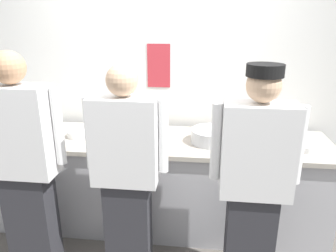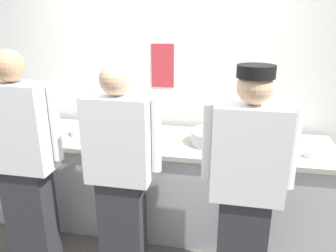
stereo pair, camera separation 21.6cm
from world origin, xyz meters
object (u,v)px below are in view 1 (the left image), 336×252
Objects in this scene: plate_stack_front at (79,133)px; ramekin_yellow_sauce at (309,150)px; mixing_bowl_steel at (212,136)px; chef_far_right at (254,181)px; sheet_tray at (34,134)px; chefs_knife at (130,133)px; squeeze_bottle_primary at (157,124)px; chef_near_left at (24,164)px; plate_stack_rear at (266,133)px; deli_cup at (162,133)px; ramekin_orange_sauce at (95,140)px; chef_center at (126,172)px; ramekin_green_sauce at (254,145)px.

plate_stack_front is 2.70× the size of ramekin_yellow_sauce.
plate_stack_front is 1.21m from mixing_bowl_steel.
chef_far_right reaches higher than sheet_tray.
mixing_bowl_steel is 1.36× the size of chefs_knife.
ramekin_yellow_sauce is at bearing -4.01° from plate_stack_front.
squeeze_bottle_primary is at bearing 167.05° from ramekin_yellow_sauce.
chef_near_left is 0.69m from plate_stack_front.
plate_stack_rear is 1.26m from chefs_knife.
squeeze_bottle_primary is at bearing 162.73° from mixing_bowl_steel.
sheet_tray is at bearing -175.05° from plate_stack_rear.
deli_cup is (-0.73, 0.75, 0.04)m from chef_far_right.
plate_stack_front is at bearing 155.09° from chef_far_right.
chef_near_left is 15.74× the size of ramekin_orange_sauce.
ramekin_orange_sauce is (0.19, -0.12, -0.01)m from plate_stack_front.
squeeze_bottle_primary is (-0.51, 0.16, 0.04)m from mixing_bowl_steel.
squeeze_bottle_primary is (0.11, 0.78, 0.11)m from chef_center.
chef_far_right is 3.70× the size of sheet_tray.
chef_far_right is 20.68× the size of ramekin_yellow_sauce.
chef_near_left is 2.21m from ramekin_yellow_sauce.
plate_stack_rear is 0.95m from deli_cup.
chefs_knife is (0.26, 0.25, -0.01)m from ramekin_orange_sauce.
ramekin_green_sauce is at bearing 1.70° from ramekin_orange_sauce.
ramekin_yellow_sauce is at bearing 13.94° from chef_near_left.
squeeze_bottle_primary reaches higher than ramekin_green_sauce.
ramekin_yellow_sauce is (1.40, 0.48, 0.04)m from chef_center.
ramekin_yellow_sauce reaches higher than ramekin_green_sauce.
chef_far_right is at bearing -19.33° from sheet_tray.
plate_stack_rear is 1.01m from squeeze_bottle_primary.
chef_far_right reaches higher than squeeze_bottle_primary.
chef_near_left reaches higher than ramekin_yellow_sauce.
squeeze_bottle_primary is at bearing 12.61° from plate_stack_front.
squeeze_bottle_primary is (-0.79, 0.85, 0.09)m from chef_far_right.
chefs_knife is at bearing 167.75° from deli_cup.
chef_center is at bearing -51.20° from ramekin_orange_sauce.
chefs_knife is at bearing 100.90° from chef_center.
mixing_bowl_steel is at bearing 0.40° from sheet_tray.
ramekin_green_sauce is 1.02× the size of deli_cup.
chef_near_left is 0.75m from chef_center.
chef_near_left is at bearing -135.94° from squeeze_bottle_primary.
mixing_bowl_steel is 1.79× the size of squeeze_bottle_primary.
chef_far_right reaches higher than mixing_bowl_steel.
ramekin_green_sauce is at bearing -10.45° from chefs_knife.
ramekin_yellow_sauce is at bearing -12.95° from squeeze_bottle_primary.
chef_far_right is 7.65× the size of plate_stack_front.
chef_near_left is at bearing -127.31° from chefs_knife.
chef_near_left is 17.26× the size of deli_cup.
chef_near_left reaches higher than mixing_bowl_steel.
chef_far_right reaches higher than ramekin_yellow_sauce.
deli_cup is (0.92, 0.73, 0.02)m from chef_near_left.
chef_far_right is 1.16m from squeeze_bottle_primary.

